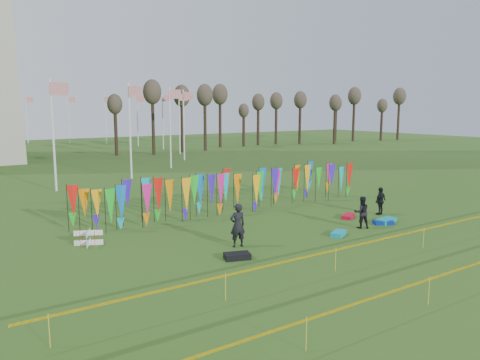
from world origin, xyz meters
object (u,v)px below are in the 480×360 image
box_kite (88,238)px  kite_bag_blue (383,222)px  kite_bag_turquoise (339,233)px  person_left (238,225)px  person_right (380,201)px  kite_bag_red (348,216)px  person_mid (362,212)px  kite_bag_black (237,256)px  kite_bag_teal (386,221)px

box_kite → kite_bag_blue: 14.57m
box_kite → kite_bag_turquoise: (10.30, -4.94, -0.25)m
person_left → person_right: person_left is taller
kite_bag_red → box_kite: bearing=168.6°
kite_bag_blue → kite_bag_red: (-0.45, 2.00, -0.00)m
box_kite → person_mid: (12.27, -4.54, 0.46)m
kite_bag_black → kite_bag_teal: same height
person_left → kite_bag_red: person_left is taller
person_left → kite_bag_turquoise: 5.16m
box_kite → kite_bag_turquoise: bearing=-25.6°
person_right → kite_bag_red: size_ratio=1.45×
box_kite → kite_bag_red: box_kite is taller
person_right → kite_bag_black: size_ratio=1.54×
kite_bag_teal → box_kite: bearing=162.1°
person_right → kite_bag_blue: (-1.64, -1.58, -0.68)m
person_left → kite_bag_red: 8.12m
person_left → kite_bag_teal: person_left is taller
kite_bag_black → kite_bag_teal: bearing=3.5°
person_right → kite_bag_blue: bearing=35.3°
box_kite → kite_bag_red: 13.61m
person_left → box_kite: bearing=-25.2°
kite_bag_turquoise → kite_bag_teal: (3.85, 0.38, 0.02)m
person_left → kite_bag_blue: person_left is taller
person_right → person_mid: bearing=15.9°
box_kite → person_right: person_right is taller
person_mid → person_right: person_mid is taller
box_kite → kite_bag_turquoise: 11.42m
box_kite → kite_bag_blue: bearing=-18.7°
kite_bag_turquoise → kite_bag_blue: 3.50m
person_right → kite_bag_turquoise: 5.49m
person_left → kite_bag_black: person_left is taller
kite_bag_black → kite_bag_red: bearing=15.5°
kite_bag_teal → person_right: bearing=48.7°
person_left → kite_bag_red: size_ratio=1.76×
kite_bag_red → kite_bag_black: size_ratio=1.06×
person_mid → person_right: size_ratio=1.02×
kite_bag_red → kite_bag_teal: kite_bag_teal is taller
person_right → kite_bag_blue: size_ratio=1.59×
kite_bag_blue → kite_bag_black: bearing=-177.1°
kite_bag_blue → kite_bag_red: size_ratio=0.91×
box_kite → person_mid: person_mid is taller
person_mid → kite_bag_turquoise: person_mid is taller
person_mid → kite_bag_black: person_mid is taller
person_right → kite_bag_black: 11.23m
box_kite → kite_bag_teal: bearing=-17.9°
kite_bag_turquoise → kite_bag_black: size_ratio=0.98×
box_kite → kite_bag_black: (4.41, -5.15, -0.23)m
box_kite → person_mid: size_ratio=0.43×
person_right → kite_bag_red: person_right is taller
person_right → kite_bag_teal: person_right is taller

